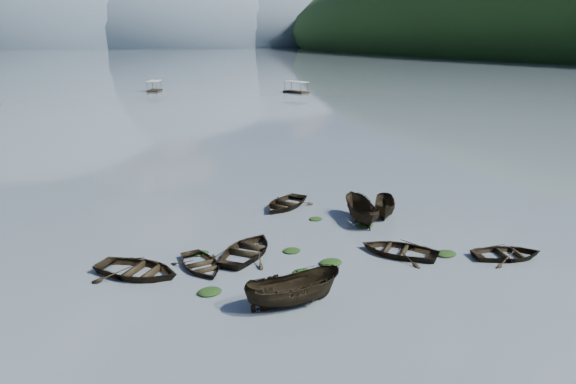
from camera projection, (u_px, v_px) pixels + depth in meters
name	position (u px, v px, depth m)	size (l,w,h in m)	color
ground_plane	(386.00, 298.00, 24.63)	(2400.00, 2400.00, 0.00)	slate
haze_mtn_b	(28.00, 47.00, 795.15)	(520.00, 520.00, 340.00)	#475666
haze_mtn_c	(159.00, 46.00, 870.40)	(520.00, 520.00, 260.00)	#475666
haze_mtn_d	(258.00, 46.00, 938.12)	(520.00, 520.00, 220.00)	#475666
rowboat_0	(201.00, 268.00, 27.81)	(2.72, 3.81, 0.79)	black
rowboat_1	(248.00, 255.00, 29.51)	(3.39, 4.74, 0.98)	black
rowboat_2	(293.00, 305.00, 23.97)	(1.77, 4.69, 1.81)	black
rowboat_3	(399.00, 254.00, 29.61)	(3.17, 4.43, 0.92)	black
rowboat_4	(507.00, 257.00, 29.15)	(2.86, 4.01, 0.83)	black
rowboat_5	(385.00, 215.00, 36.21)	(1.43, 3.81, 1.47)	black
rowboat_6	(138.00, 275.00, 26.98)	(3.39, 4.75, 0.98)	black
rowboat_7	(285.00, 207.00, 37.92)	(3.27, 4.57, 0.95)	black
rowboat_8	(361.00, 221.00, 34.96)	(1.68, 4.47, 1.72)	black
weed_clump_0	(210.00, 293.00, 25.06)	(1.20, 0.98, 0.26)	black
weed_clump_1	(302.00, 273.00, 27.16)	(1.09, 0.87, 0.24)	black
weed_clump_2	(331.00, 264.00, 28.31)	(1.29, 1.03, 0.28)	black
weed_clump_3	(316.00, 220.00, 35.27)	(0.95, 0.80, 0.21)	black
weed_clump_4	(446.00, 255.00, 29.49)	(1.27, 1.01, 0.26)	black
weed_clump_5	(201.00, 254.00, 29.60)	(1.00, 0.81, 0.21)	black
weed_clump_6	(292.00, 252.00, 29.96)	(1.07, 0.89, 0.22)	black
weed_clump_7	(364.00, 226.00, 34.07)	(1.23, 0.99, 0.27)	black
pontoon_centre	(155.00, 91.00, 121.87)	(2.58, 6.19, 2.37)	black
pontoon_right	(296.00, 93.00, 118.78)	(2.65, 6.36, 2.44)	black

